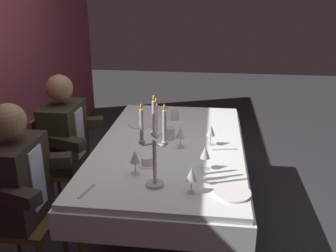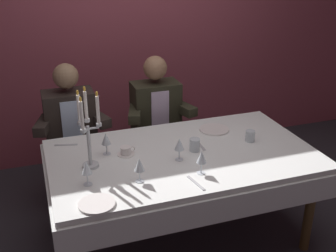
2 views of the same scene
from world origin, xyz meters
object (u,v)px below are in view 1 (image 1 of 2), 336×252
Objects in this scene: water_tumbler_1 at (170,133)px; candelabra at (154,147)px; wine_glass_1 at (211,131)px; coffee_cup_0 at (147,162)px; wine_glass_0 at (181,133)px; water_tumbler_0 at (175,115)px; seated_diner_1 at (64,135)px; dinner_plate_1 at (233,193)px; wine_glass_2 at (205,153)px; seated_diner_0 at (17,180)px; wine_glass_3 at (135,157)px; wine_glass_4 at (192,175)px; dinner_plate_0 at (142,124)px; dining_table at (170,157)px.

candelabra is at bearing 179.59° from water_tumbler_1.
wine_glass_1 is 1.24× the size of coffee_cup_0.
wine_glass_0 is at bearing 107.49° from wine_glass_1.
water_tumbler_0 is 0.91× the size of water_tumbler_1.
candelabra is 1.17m from seated_diner_1.
wine_glass_2 is at bearing 29.50° from dinner_plate_1.
wine_glass_1 is at bearing -59.36° from seated_diner_0.
wine_glass_2 and wine_glass_3 have the same top height.
water_tumbler_1 is at bearing -0.41° from candelabra.
wine_glass_4 reaches higher than water_tumbler_0.
dinner_plate_1 is at bearing -150.40° from wine_glass_0.
seated_diner_0 is at bearing 145.41° from water_tumbler_0.
dinner_plate_0 is 1.21m from wine_glass_4.
dinner_plate_0 is 0.19× the size of seated_diner_0.
seated_diner_0 is at bearing 103.71° from wine_glass_3.
seated_diner_0 and seated_diner_1 have the same top height.
water_tumbler_0 is at bearing -60.64° from seated_diner_1.
wine_glass_4 is at bearing -163.73° from dining_table.
coffee_cup_0 is (-0.78, -0.18, 0.02)m from dinner_plate_0.
seated_diner_1 reaches higher than wine_glass_2.
seated_diner_1 is at bearing 59.97° from dinner_plate_1.
dinner_plate_1 is 0.26m from wine_glass_4.
seated_diner_0 is at bearing 89.77° from dinner_plate_1.
wine_glass_2 is (-0.41, 0.03, 0.00)m from wine_glass_1.
candelabra reaches higher than dining_table.
wine_glass_2 is 1.90× the size of water_tumbler_0.
wine_glass_0 is 1.17m from seated_diner_0.
wine_glass_2 is at bearing -143.69° from dinner_plate_0.
seated_diner_0 reaches higher than wine_glass_4.
candelabra reaches higher than wine_glass_0.
wine_glass_1 is 0.64m from water_tumbler_0.
wine_glass_2 is 1.00× the size of wine_glass_3.
seated_diner_0 is (0.02, 1.10, -0.12)m from wine_glass_4.
wine_glass_1 is 0.34m from water_tumbler_1.
wine_glass_2 is 0.13× the size of seated_diner_1.
dining_table is at bearing -94.40° from seated_diner_1.
candelabra is at bearing -179.67° from water_tumbler_0.
coffee_cup_0 reaches higher than dining_table.
wine_glass_4 is at bearing -90.95° from seated_diner_0.
water_tumbler_1 is (0.76, -0.01, -0.21)m from candelabra.
wine_glass_1 is at bearing -4.24° from wine_glass_2.
wine_glass_0 reaches higher than dinner_plate_0.
dinner_plate_1 is 1.32× the size of wine_glass_4.
water_tumbler_1 reaches higher than dining_table.
dinner_plate_0 is 1.46× the size of wine_glass_1.
candelabra reaches higher than water_tumbler_1.
wine_glass_0 and wine_glass_1 have the same top height.
wine_glass_0 is at bearing 10.68° from wine_glass_4.
seated_diner_0 is at bearing 104.42° from wine_glass_2.
seated_diner_0 is (-1.25, 0.86, -0.05)m from water_tumbler_0.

